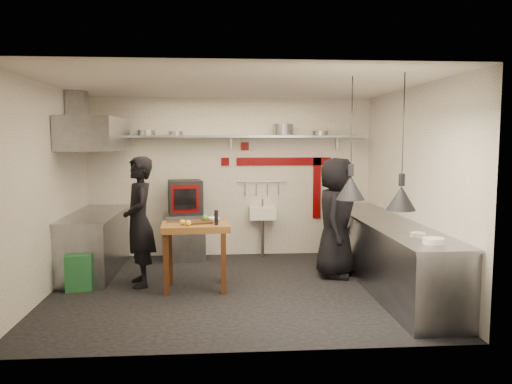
{
  "coord_description": "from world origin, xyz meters",
  "views": [
    {
      "loc": [
        -0.22,
        -6.77,
        2.06
      ],
      "look_at": [
        0.31,
        0.3,
        1.32
      ],
      "focal_mm": 35.0,
      "sensor_mm": 36.0,
      "label": 1
    }
  ],
  "objects": [
    {
      "name": "counter_left",
      "position": [
        -2.15,
        1.05,
        0.45
      ],
      "size": [
        0.7,
        1.9,
        0.9
      ],
      "primitive_type": "cube",
      "color": "gray",
      "rests_on": "floor"
    },
    {
      "name": "bowl",
      "position": [
        -0.29,
        0.22,
        0.95
      ],
      "size": [
        0.2,
        0.2,
        0.06
      ],
      "primitive_type": "imported",
      "rotation": [
        0.0,
        0.0,
        0.12
      ],
      "color": "white",
      "rests_on": "prep_table"
    },
    {
      "name": "extractor_hood",
      "position": [
        -2.1,
        1.05,
        2.15
      ],
      "size": [
        0.78,
        1.6,
        0.5
      ],
      "primitive_type": "cube",
      "color": "gray",
      "rests_on": "ceiling"
    },
    {
      "name": "hand_sink",
      "position": [
        0.55,
        1.92,
        0.78
      ],
      "size": [
        0.46,
        0.34,
        0.22
      ],
      "primitive_type": "cube",
      "color": "white",
      "rests_on": "wall_back"
    },
    {
      "name": "heat_lamp_far",
      "position": [
        1.83,
        -1.34,
        2.04
      ],
      "size": [
        0.38,
        0.38,
        1.53
      ],
      "primitive_type": null,
      "rotation": [
        0.0,
        0.0,
        0.17
      ],
      "color": "black",
      "rests_on": "ceiling"
    },
    {
      "name": "pan_far_left",
      "position": [
        -1.44,
        1.92,
        2.19
      ],
      "size": [
        0.32,
        0.32,
        0.09
      ],
      "primitive_type": "cylinder",
      "rotation": [
        0.0,
        0.0,
        0.1
      ],
      "color": "gray",
      "rests_on": "back_shelf"
    },
    {
      "name": "red_tile_a",
      "position": [
        0.25,
        2.08,
        1.95
      ],
      "size": [
        0.14,
        0.02,
        0.14
      ],
      "primitive_type": "cube",
      "color": "#650305",
      "rests_on": "wall_back"
    },
    {
      "name": "stock_pot",
      "position": [
        0.91,
        1.92,
        2.24
      ],
      "size": [
        0.42,
        0.42,
        0.2
      ],
      "primitive_type": "cylinder",
      "rotation": [
        0.0,
        0.0,
        0.25
      ],
      "color": "gray",
      "rests_on": "back_shelf"
    },
    {
      "name": "veg_ball",
      "position": [
        -0.41,
        0.15,
        0.97
      ],
      "size": [
        0.12,
        0.12,
        0.1
      ],
      "primitive_type": "sphere",
      "rotation": [
        0.0,
        0.0,
        0.26
      ],
      "color": "#3E7C32",
      "rests_on": "prep_table"
    },
    {
      "name": "counter_right",
      "position": [
        2.15,
        0.0,
        0.45
      ],
      "size": [
        0.7,
        3.8,
        0.9
      ],
      "primitive_type": "cube",
      "color": "gray",
      "rests_on": "floor"
    },
    {
      "name": "chef_right",
      "position": [
        1.53,
        0.54,
        0.9
      ],
      "size": [
        0.84,
        1.02,
        1.8
      ],
      "primitive_type": "imported",
      "rotation": [
        0.0,
        0.0,
        1.22
      ],
      "color": "black",
      "rests_on": "floor"
    },
    {
      "name": "pepper_mill",
      "position": [
        -0.25,
        -0.11,
        1.02
      ],
      "size": [
        0.05,
        0.05,
        0.2
      ],
      "primitive_type": "cylinder",
      "rotation": [
        0.0,
        0.0,
        -0.03
      ],
      "color": "black",
      "rests_on": "prep_table"
    },
    {
      "name": "pan_right",
      "position": [
        1.57,
        1.92,
        2.18
      ],
      "size": [
        0.37,
        0.37,
        0.08
      ],
      "primitive_type": "cylinder",
      "rotation": [
        0.0,
        0.0,
        0.43
      ],
      "color": "gray",
      "rests_on": "back_shelf"
    },
    {
      "name": "counter_right_top",
      "position": [
        2.15,
        0.0,
        0.92
      ],
      "size": [
        0.76,
        3.9,
        0.03
      ],
      "primitive_type": "cube",
      "color": "gray",
      "rests_on": "counter_right"
    },
    {
      "name": "lemon_b",
      "position": [
        -0.63,
        -0.15,
        0.96
      ],
      "size": [
        0.08,
        0.08,
        0.08
      ],
      "primitive_type": "sphere",
      "rotation": [
        0.0,
        0.0,
        0.09
      ],
      "color": "gold",
      "rests_on": "prep_table"
    },
    {
      "name": "oven_door",
      "position": [
        -0.77,
        1.5,
        1.09
      ],
      "size": [
        0.44,
        0.11,
        0.46
      ],
      "primitive_type": "cube",
      "rotation": [
        0.0,
        0.0,
        0.18
      ],
      "color": "#650305",
      "rests_on": "combi_oven"
    },
    {
      "name": "sink_tap",
      "position": [
        0.55,
        1.92,
        0.96
      ],
      "size": [
        0.03,
        0.03,
        0.14
      ],
      "primitive_type": "cylinder",
      "color": "gray",
      "rests_on": "hand_sink"
    },
    {
      "name": "oven_stand",
      "position": [
        -0.82,
        1.79,
        0.4
      ],
      "size": [
        0.75,
        0.7,
        0.8
      ],
      "primitive_type": "cube",
      "rotation": [
        0.0,
        0.0,
        0.18
      ],
      "color": "gray",
      "rests_on": "floor"
    },
    {
      "name": "red_tile_b",
      "position": [
        -0.1,
        2.08,
        1.68
      ],
      "size": [
        0.14,
        0.02,
        0.14
      ],
      "primitive_type": "cube",
      "color": "#650305",
      "rests_on": "wall_back"
    },
    {
      "name": "shelf_bracket_mid",
      "position": [
        0.0,
        2.07,
        2.02
      ],
      "size": [
        0.04,
        0.06,
        0.24
      ],
      "primitive_type": "cube",
      "color": "gray",
      "rests_on": "wall_back"
    },
    {
      "name": "red_band_vert",
      "position": [
        1.55,
        2.08,
        1.2
      ],
      "size": [
        0.14,
        0.02,
        1.1
      ],
      "primitive_type": "cube",
      "color": "#650305",
      "rests_on": "wall_back"
    },
    {
      "name": "shelf_bracket_left",
      "position": [
        -1.9,
        2.07,
        2.02
      ],
      "size": [
        0.04,
        0.06,
        0.24
      ],
      "primitive_type": "cube",
      "color": "gray",
      "rests_on": "wall_back"
    },
    {
      "name": "hood_duct",
      "position": [
        -2.35,
        1.05,
        2.55
      ],
      "size": [
        0.28,
        0.28,
        0.5
      ],
      "primitive_type": "cube",
      "color": "gray",
      "rests_on": "ceiling"
    },
    {
      "name": "plate_stack",
      "position": [
        2.12,
        -1.57,
        0.96
      ],
      "size": [
        0.28,
        0.28,
        0.07
      ],
      "primitive_type": "cylinder",
      "rotation": [
        0.0,
        0.0,
        -0.22
      ],
      "color": "white",
      "rests_on": "counter_right_top"
    },
    {
      "name": "steel_tray",
      "position": [
        -0.84,
        0.16,
        0.94
      ],
      "size": [
        0.21,
        0.16,
        0.03
      ],
      "primitive_type": "cube",
      "rotation": [
        0.0,
        0.0,
        -0.2
      ],
      "color": "gray",
      "rests_on": "prep_table"
    },
    {
      "name": "sink_drain",
      "position": [
        0.55,
        1.88,
        0.34
      ],
      "size": [
        0.06,
        0.06,
        0.66
      ],
      "primitive_type": "cylinder",
      "color": "gray",
      "rests_on": "floor"
    },
    {
      "name": "floor",
      "position": [
        0.0,
        0.0,
        0.0
      ],
      "size": [
        5.0,
        5.0,
        0.0
      ],
      "primitive_type": "plane",
      "color": "black",
      "rests_on": "ground"
    },
    {
      "name": "cutting_board",
      "position": [
        -0.49,
        0.04,
        0.93
      ],
      "size": [
        0.4,
        0.33,
        0.02
      ],
      "primitive_type": "cube",
      "rotation": [
        0.0,
        0.0,
        0.32
      ],
      "color": "#462310",
      "rests_on": "prep_table"
    },
    {
      "name": "shelf_bracket_right",
      "position": [
        1.9,
        2.07,
        2.02
      ],
      "size": [
        0.04,
        0.06,
        0.24
      ],
      "primitive_type": "cube",
      "color": "gray",
      "rests_on": "wall_back"
    },
    {
      "name": "red_band_horiz",
      "position": [
        0.95,
        2.08,
        1.68
      ],
      "size": [
        1.7,
        0.02,
        0.14
      ],
      "primitive_type": "cube",
      "color": "#650305",
      "rests_on": "wall_back"
    },
    {
      "name": "green_bin",
      "position": [
        -2.16,
        0.14,
        0.25
      ],
      "size": [
        0.41,
        0.41,
        0.5
      ],
      "primitive_type": "cube",
      "rotation": [
        0.0,
        0.0,
        0.21
      ],
      "color": "#1F5E30",
      "rests_on": "floor"
    },
    {
      "name": "back_shelf",
      "position": [
        0.0,
        1.92,
        2.12
      ],
      "size": [
        4.6,
        0.34,
        0.04
      ],
      "primitive_type": "cube",
      "color": "gray",
      "rests_on": "wall_back"
    },
    {
      "name": "utensil_rail",
      "position": [
        0.55,
        2.06,
        1.32
      ],
      "size": [
        0.9,
        0.02,
        0.02
      ],
      "primitive_type": "cylinder",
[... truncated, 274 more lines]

